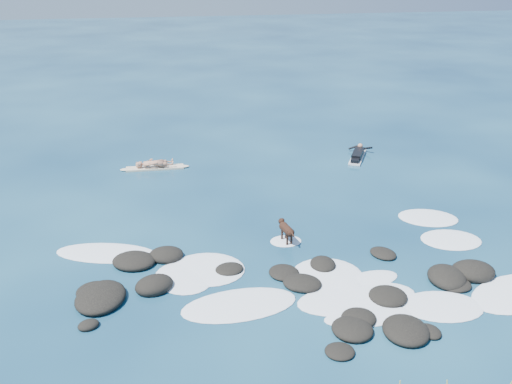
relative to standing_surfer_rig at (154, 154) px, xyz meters
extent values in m
plane|color=#0A2642|center=(4.58, -9.74, -0.71)|extent=(160.00, 160.00, 0.00)
ellipsoid|color=black|center=(-2.01, -10.33, -0.65)|extent=(1.44, 1.45, 0.27)
ellipsoid|color=black|center=(6.76, -13.96, -0.66)|extent=(0.68, 0.78, 0.22)
ellipsoid|color=black|center=(-1.82, -10.77, -0.60)|extent=(1.81, 2.07, 0.46)
ellipsoid|color=black|center=(-2.07, -11.99, -0.65)|extent=(0.73, 0.67, 0.24)
ellipsoid|color=black|center=(-0.90, -8.79, -0.61)|extent=(1.73, 1.62, 0.42)
ellipsoid|color=black|center=(8.48, -11.62, -0.59)|extent=(1.43, 1.61, 0.51)
ellipsoid|color=black|center=(3.70, -10.32, -0.65)|extent=(1.17, 1.22, 0.25)
ellipsoid|color=black|center=(4.79, -13.52, -0.62)|extent=(1.39, 1.42, 0.36)
ellipsoid|color=black|center=(0.14, -8.57, -0.61)|extent=(1.18, 1.04, 0.43)
ellipsoid|color=black|center=(7.21, -9.74, -0.65)|extent=(1.09, 1.19, 0.24)
ellipsoid|color=black|center=(4.08, -11.07, -0.63)|extent=(1.49, 1.40, 0.35)
ellipsoid|color=black|center=(-0.29, -10.42, -0.58)|extent=(1.49, 1.39, 0.52)
ellipsoid|color=black|center=(5.02, -10.10, -0.62)|extent=(0.88, 1.02, 0.36)
ellipsoid|color=black|center=(8.59, -11.97, -0.65)|extent=(1.07, 0.98, 0.25)
ellipsoid|color=black|center=(6.14, -13.85, -0.61)|extent=(1.46, 1.58, 0.42)
ellipsoid|color=black|center=(5.13, -13.07, -0.63)|extent=(1.02, 0.99, 0.33)
ellipsoid|color=black|center=(2.06, -9.80, -0.65)|extent=(1.09, 1.01, 0.24)
ellipsoid|color=black|center=(9.44, -11.47, -0.57)|extent=(1.44, 1.25, 0.56)
ellipsoid|color=black|center=(4.18, -14.29, -0.66)|extent=(0.90, 0.87, 0.21)
ellipsoid|color=black|center=(6.33, -12.23, -0.62)|extent=(1.48, 1.48, 0.36)
ellipsoid|color=white|center=(5.00, -10.66, -0.70)|extent=(2.32, 2.28, 0.12)
ellipsoid|color=white|center=(-1.81, -7.90, -0.70)|extent=(3.69, 2.32, 0.12)
ellipsoid|color=white|center=(5.46, -11.31, -0.70)|extent=(1.29, 2.16, 0.12)
ellipsoid|color=white|center=(2.06, -11.73, -0.70)|extent=(3.50, 1.95, 0.12)
ellipsoid|color=white|center=(9.96, -9.17, -0.70)|extent=(2.34, 1.94, 0.12)
ellipsoid|color=white|center=(6.26, -11.13, -0.70)|extent=(1.97, 1.25, 0.12)
ellipsoid|color=white|center=(5.48, -12.96, -0.70)|extent=(2.59, 0.96, 0.12)
ellipsoid|color=white|center=(5.46, -12.05, -0.70)|extent=(3.69, 1.86, 0.12)
ellipsoid|color=white|center=(7.69, -12.88, -0.70)|extent=(2.56, 1.94, 0.12)
ellipsoid|color=white|center=(10.00, -7.35, -0.70)|extent=(2.62, 2.24, 0.12)
ellipsoid|color=white|center=(1.39, -9.57, -0.70)|extent=(3.00, 2.85, 0.12)
ellipsoid|color=white|center=(0.61, -9.96, -0.70)|extent=(2.37, 2.55, 0.12)
ellipsoid|color=white|center=(4.27, -8.20, -0.70)|extent=(1.10, 0.90, 0.12)
cube|color=beige|center=(0.00, 0.00, -0.67)|extent=(2.66, 0.61, 0.09)
ellipsoid|color=beige|center=(1.32, -0.03, -0.67)|extent=(0.54, 0.31, 0.10)
ellipsoid|color=beige|center=(-1.32, 0.03, -0.67)|extent=(0.54, 0.31, 0.10)
imported|color=tan|center=(0.00, 0.00, 0.24)|extent=(0.43, 0.64, 1.72)
cube|color=silver|center=(9.78, -0.31, -0.66)|extent=(1.63, 2.41, 0.09)
ellipsoid|color=silver|center=(10.35, 0.77, -0.66)|extent=(0.51, 0.61, 0.09)
cube|color=black|center=(9.78, -0.31, -0.49)|extent=(1.09, 1.52, 0.24)
sphere|color=tan|center=(10.19, 0.46, -0.36)|extent=(0.34, 0.34, 0.25)
cylinder|color=black|center=(9.99, 0.75, -0.50)|extent=(0.62, 0.15, 0.28)
cylinder|color=black|center=(10.54, 0.46, -0.50)|extent=(0.46, 0.54, 0.28)
cube|color=black|center=(9.40, -1.04, -0.54)|extent=(0.62, 0.71, 0.15)
cylinder|color=black|center=(4.27, -8.30, -0.20)|extent=(0.41, 0.66, 0.29)
sphere|color=black|center=(4.22, -8.03, -0.20)|extent=(0.36, 0.36, 0.31)
sphere|color=black|center=(4.33, -8.57, -0.20)|extent=(0.33, 0.33, 0.28)
sphere|color=black|center=(4.18, -7.85, -0.09)|extent=(0.26, 0.26, 0.22)
cone|color=black|center=(4.16, -7.72, -0.11)|extent=(0.14, 0.16, 0.12)
cone|color=black|center=(4.13, -7.87, 0.00)|extent=(0.11, 0.09, 0.11)
cone|color=black|center=(4.24, -7.85, 0.00)|extent=(0.11, 0.09, 0.11)
cylinder|color=black|center=(4.15, -8.11, -0.51)|extent=(0.09, 0.09, 0.40)
cylinder|color=black|center=(4.31, -8.07, -0.51)|extent=(0.09, 0.09, 0.40)
cylinder|color=black|center=(4.24, -8.52, -0.51)|extent=(0.09, 0.09, 0.40)
cylinder|color=black|center=(4.39, -8.49, -0.51)|extent=(0.09, 0.09, 0.40)
cylinder|color=black|center=(4.35, -8.70, -0.14)|extent=(0.11, 0.29, 0.17)
camera|label=1|loc=(-0.04, -25.27, 8.49)|focal=40.00mm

